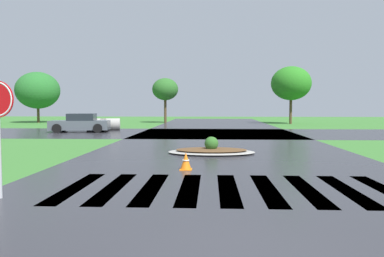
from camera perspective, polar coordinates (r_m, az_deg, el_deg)
The scene contains 8 objects.
asphalt_roadway at distance 14.66m, azimuth 4.41°, elevation -4.11°, with size 10.85×80.00×0.01m, color #2B2B30.
asphalt_cross_road at distance 26.45m, azimuth 3.70°, elevation -0.71°, with size 90.00×9.76×0.01m, color #2B2B30.
crosswalk_stripes at distance 9.01m, azimuth 5.42°, elevation -8.94°, with size 7.65×3.47×0.01m.
median_island at distance 15.42m, azimuth 2.92°, elevation -3.27°, with size 3.50×2.11×0.68m.
car_silver_hatch at distance 28.80m, azimuth -16.33°, elevation 0.74°, with size 4.33×2.51×1.34m.
drainage_pipe_stack at distance 30.34m, azimuth -13.08°, elevation 0.61°, with size 2.66×1.41×0.92m.
traffic_cone at distance 11.49m, azimuth -0.93°, elevation -4.95°, with size 0.36×0.36×0.54m.
background_treeline at distance 40.94m, azimuth 1.16°, elevation 6.13°, with size 47.14×5.81×5.95m.
Camera 1 is at (-0.41, -4.53, 1.95)m, focal length 35.70 mm.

